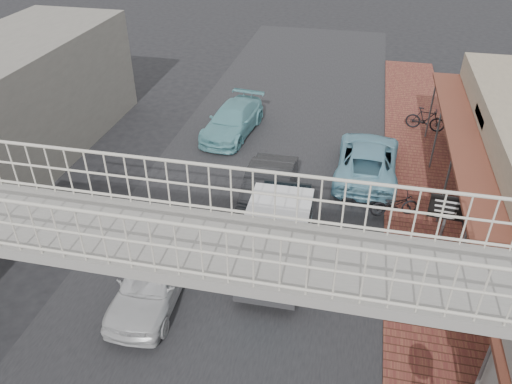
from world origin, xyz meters
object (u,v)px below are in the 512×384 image
at_px(white_hatchback, 153,278).
at_px(motorcycle_near, 394,204).
at_px(motorcycle_far, 426,119).
at_px(angkot_far, 233,120).
at_px(angkot_van, 277,233).
at_px(arrow_sign, 472,213).
at_px(dark_sedan, 267,193).
at_px(angkot_curb, 367,159).

xyz_separation_m(white_hatchback, motorcycle_near, (7.18, 5.80, -0.17)).
xyz_separation_m(white_hatchback, motorcycle_far, (8.75, 13.50, -0.08)).
relative_size(white_hatchback, motorcycle_near, 2.43).
bearing_deg(angkot_far, white_hatchback, -80.86).
distance_m(white_hatchback, angkot_far, 11.27).
bearing_deg(motorcycle_near, angkot_van, 115.16).
bearing_deg(white_hatchback, angkot_far, 90.55).
bearing_deg(white_hatchback, arrow_sign, 17.08).
xyz_separation_m(dark_sedan, motorcycle_far, (6.27, 8.35, -0.14)).
relative_size(angkot_van, arrow_sign, 1.59).
height_order(dark_sedan, angkot_curb, dark_sedan).
bearing_deg(motorcycle_far, white_hatchback, 158.53).
bearing_deg(motorcycle_near, dark_sedan, 79.00).
height_order(angkot_curb, motorcycle_near, angkot_curb).
distance_m(dark_sedan, angkot_van, 3.20).
xyz_separation_m(angkot_curb, motorcycle_far, (2.67, 4.82, -0.08)).
bearing_deg(white_hatchback, angkot_van, 30.47).
distance_m(white_hatchback, dark_sedan, 5.72).
distance_m(angkot_curb, motorcycle_near, 3.09).
bearing_deg(angkot_curb, dark_sedan, 45.86).
xyz_separation_m(angkot_far, motorcycle_far, (9.21, 2.24, -0.04)).
bearing_deg(angkot_far, angkot_van, -60.38).
height_order(angkot_curb, angkot_far, angkot_curb).
relative_size(angkot_van, motorcycle_near, 2.48).
height_order(white_hatchback, arrow_sign, arrow_sign).
bearing_deg(angkot_van, angkot_curb, 66.73).
distance_m(angkot_van, motorcycle_far, 12.59).
bearing_deg(dark_sedan, motorcycle_near, 6.91).
bearing_deg(angkot_far, motorcycle_far, 20.44).
bearing_deg(arrow_sign, white_hatchback, -156.31).
bearing_deg(angkot_van, arrow_sign, 8.92).
height_order(angkot_van, motorcycle_near, angkot_van).
bearing_deg(arrow_sign, dark_sedan, 167.94).
relative_size(white_hatchback, motorcycle_far, 2.33).
relative_size(angkot_far, motorcycle_far, 2.58).
xyz_separation_m(angkot_van, arrow_sign, (5.77, 1.00, 0.99)).
bearing_deg(dark_sedan, angkot_curb, 43.52).
distance_m(motorcycle_far, arrow_sign, 10.52).
height_order(white_hatchback, dark_sedan, dark_sedan).
xyz_separation_m(white_hatchback, angkot_van, (3.38, 2.13, 0.63)).
distance_m(angkot_van, arrow_sign, 5.94).
relative_size(dark_sedan, motorcycle_far, 2.61).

